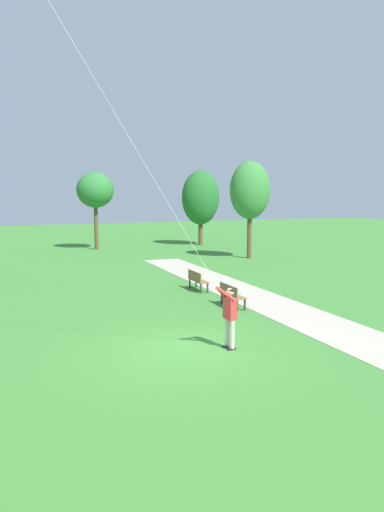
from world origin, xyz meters
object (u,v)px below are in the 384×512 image
park_bench_near_walkway (231,294)px  park_bench_far_walkway (197,279)px  tree_lakeside_near (250,191)px  person_kite_flyer (229,312)px  tree_behind_path (95,190)px  tree_lakeside_far (201,198)px

park_bench_near_walkway → park_bench_far_walkway: 3.50m
park_bench_near_walkway → tree_lakeside_near: bearing=56.7°
person_kite_flyer → park_bench_near_walkway: person_kite_flyer is taller
person_kite_flyer → tree_lakeside_near: 20.00m
park_bench_near_walkway → tree_lakeside_near: 15.15m
person_kite_flyer → tree_lakeside_near: (10.49, 16.65, 3.53)m
tree_lakeside_near → park_bench_far_walkway: bearing=-132.1°
park_bench_far_walkway → tree_behind_path: size_ratio=0.25×
tree_lakeside_far → tree_behind_path: bearing=178.1°
tree_lakeside_far → tree_lakeside_near: bearing=-93.9°
person_kite_flyer → tree_lakeside_far: (11.12, 25.89, 2.98)m
park_bench_near_walkway → park_bench_far_walkway: (0.14, 3.50, 0.00)m
person_kite_flyer → tree_lakeside_far: size_ratio=0.29×
tree_lakeside_far → tree_lakeside_near: (-0.62, -9.23, 0.55)m
park_bench_near_walkway → tree_lakeside_near: (8.00, 12.21, 4.06)m
park_bench_near_walkway → person_kite_flyer: bearing=-119.2°
tree_lakeside_far → park_bench_near_walkway: bearing=-111.9°
tree_behind_path → tree_lakeside_far: bearing=-1.9°
tree_behind_path → park_bench_far_walkway: bearing=-88.6°
park_bench_far_walkway → tree_lakeside_near: (7.86, 8.71, 4.06)m
park_bench_far_walkway → tree_lakeside_far: size_ratio=0.24×
park_bench_far_walkway → tree_lakeside_far: tree_lakeside_far is taller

